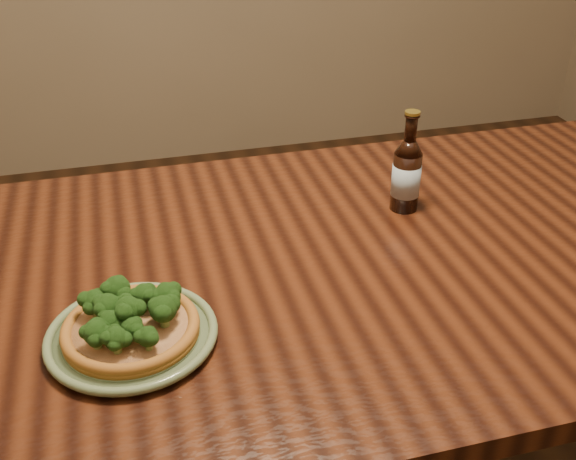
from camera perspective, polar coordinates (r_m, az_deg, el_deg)
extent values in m
cube|color=#401B0D|center=(1.23, 7.31, -2.45)|extent=(1.60, 0.90, 0.04)
cylinder|color=#401B0D|center=(1.72, -22.41, -9.48)|extent=(0.07, 0.07, 0.71)
cylinder|color=#401B0D|center=(2.04, 21.98, -2.51)|extent=(0.07, 0.07, 0.71)
cylinder|color=#667953|center=(1.03, -13.04, -8.85)|extent=(0.23, 0.23, 0.01)
torus|color=#667953|center=(1.03, -13.09, -8.55)|extent=(0.25, 0.25, 0.01)
torus|color=#667953|center=(1.03, -13.08, -8.59)|extent=(0.20, 0.20, 0.01)
cylinder|color=#A56625|center=(1.03, -13.12, -8.33)|extent=(0.20, 0.20, 0.01)
torus|color=#A56625|center=(1.02, -13.17, -7.99)|extent=(0.20, 0.20, 0.02)
cylinder|color=#D0BA7F|center=(1.02, -13.17, -7.99)|extent=(0.17, 0.17, 0.01)
sphere|color=#2B591B|center=(0.98, -12.99, -8.06)|extent=(0.04, 0.04, 0.03)
sphere|color=#2B591B|center=(1.05, -14.28, -4.85)|extent=(0.05, 0.05, 0.04)
sphere|color=#2B591B|center=(0.99, -10.53, -6.60)|extent=(0.05, 0.05, 0.04)
sphere|color=#2B591B|center=(1.01, -15.04, -6.26)|extent=(0.04, 0.04, 0.04)
sphere|color=#2B591B|center=(1.00, -13.39, -6.56)|extent=(0.04, 0.04, 0.04)
sphere|color=#2B591B|center=(1.03, -12.09, -5.38)|extent=(0.04, 0.04, 0.03)
sphere|color=#2B591B|center=(0.98, -16.00, -8.34)|extent=(0.04, 0.04, 0.04)
sphere|color=#2B591B|center=(0.96, -11.80, -8.82)|extent=(0.04, 0.04, 0.03)
sphere|color=#2B591B|center=(1.02, -10.21, -5.40)|extent=(0.05, 0.05, 0.04)
sphere|color=#2B591B|center=(0.96, -14.39, -8.87)|extent=(0.03, 0.03, 0.03)
sphere|color=#2B591B|center=(1.00, -14.80, -7.45)|extent=(0.04, 0.04, 0.03)
sphere|color=#2B591B|center=(1.03, -16.06, -5.81)|extent=(0.04, 0.04, 0.04)
cylinder|color=black|center=(1.34, 9.94, 4.07)|extent=(0.05, 0.05, 0.12)
cone|color=black|center=(1.31, 10.22, 6.93)|extent=(0.05, 0.05, 0.03)
cylinder|color=black|center=(1.29, 10.38, 8.53)|extent=(0.02, 0.02, 0.05)
torus|color=black|center=(1.28, 10.48, 9.48)|extent=(0.03, 0.03, 0.00)
cylinder|color=#A58C33|center=(1.28, 10.50, 9.74)|extent=(0.03, 0.03, 0.01)
cylinder|color=#A8BCCB|center=(1.34, 9.95, 4.23)|extent=(0.06, 0.06, 0.06)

